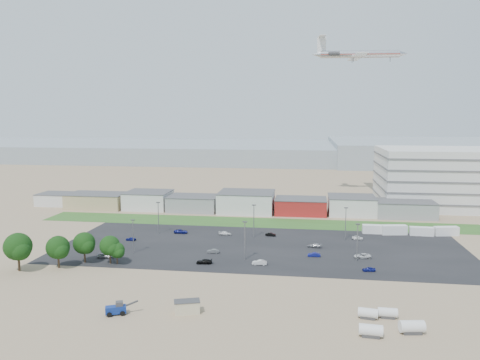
% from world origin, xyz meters
% --- Properties ---
extents(ground, '(700.00, 700.00, 0.00)m').
position_xyz_m(ground, '(0.00, 0.00, 0.00)').
color(ground, '#957B5F').
rests_on(ground, ground).
extents(parking_lot, '(120.00, 50.00, 0.01)m').
position_xyz_m(parking_lot, '(5.00, 20.00, 0.01)').
color(parking_lot, black).
rests_on(parking_lot, ground).
extents(grass_strip, '(160.00, 16.00, 0.02)m').
position_xyz_m(grass_strip, '(0.00, 52.00, 0.01)').
color(grass_strip, '#2F5821').
rests_on(grass_strip, ground).
extents(hills_backdrop, '(700.00, 200.00, 9.00)m').
position_xyz_m(hills_backdrop, '(40.00, 315.00, 4.50)').
color(hills_backdrop, gray).
rests_on(hills_backdrop, ground).
extents(building_row, '(170.00, 20.00, 8.00)m').
position_xyz_m(building_row, '(-17.00, 71.00, 4.00)').
color(building_row, silver).
rests_on(building_row, ground).
extents(parking_garage, '(80.00, 40.00, 25.00)m').
position_xyz_m(parking_garage, '(90.00, 95.00, 12.50)').
color(parking_garage, silver).
rests_on(parking_garage, ground).
extents(portable_shed, '(5.66, 4.07, 2.57)m').
position_xyz_m(portable_shed, '(-4.98, -29.32, 1.28)').
color(portable_shed, beige).
rests_on(portable_shed, ground).
extents(telehandler, '(6.68, 4.40, 2.65)m').
position_xyz_m(telehandler, '(-18.63, -32.10, 1.32)').
color(telehandler, navy).
rests_on(telehandler, ground).
extents(storage_tank_nw, '(3.98, 2.44, 2.24)m').
position_xyz_m(storage_tank_nw, '(30.24, -26.84, 1.12)').
color(storage_tank_nw, silver).
rests_on(storage_tank_nw, ground).
extents(storage_tank_ne, '(3.71, 1.96, 2.18)m').
position_xyz_m(storage_tank_ne, '(34.03, -26.02, 1.09)').
color(storage_tank_ne, silver).
rests_on(storage_tank_ne, ground).
extents(storage_tank_sw, '(4.28, 2.41, 2.47)m').
position_xyz_m(storage_tank_sw, '(29.76, -34.52, 1.24)').
color(storage_tank_sw, silver).
rests_on(storage_tank_sw, ground).
extents(storage_tank_se, '(4.65, 2.85, 2.62)m').
position_xyz_m(storage_tank_se, '(37.23, -32.14, 1.31)').
color(storage_tank_se, silver).
rests_on(storage_tank_se, ground).
extents(box_trailer_a, '(7.65, 2.40, 2.87)m').
position_xyz_m(box_trailer_a, '(40.68, 41.43, 1.43)').
color(box_trailer_a, silver).
rests_on(box_trailer_a, ground).
extents(box_trailer_b, '(8.56, 3.91, 3.09)m').
position_xyz_m(box_trailer_b, '(46.99, 40.94, 1.55)').
color(box_trailer_b, silver).
rests_on(box_trailer_b, ground).
extents(box_trailer_c, '(7.54, 2.64, 2.79)m').
position_xyz_m(box_trailer_c, '(55.67, 40.84, 1.40)').
color(box_trailer_c, silver).
rests_on(box_trailer_c, ground).
extents(box_trailer_d, '(8.13, 3.87, 2.93)m').
position_xyz_m(box_trailer_d, '(63.64, 41.97, 1.46)').
color(box_trailer_d, silver).
rests_on(box_trailer_d, ground).
extents(tree_far_left, '(7.39, 7.39, 11.09)m').
position_xyz_m(tree_far_left, '(-53.34, -10.52, 5.55)').
color(tree_far_left, black).
rests_on(tree_far_left, ground).
extents(tree_left, '(6.35, 6.35, 9.52)m').
position_xyz_m(tree_left, '(-44.74, -6.85, 4.76)').
color(tree_left, black).
rests_on(tree_left, ground).
extents(tree_mid, '(6.21, 6.21, 9.32)m').
position_xyz_m(tree_mid, '(-40.17, -1.66, 4.66)').
color(tree_mid, black).
rests_on(tree_mid, ground).
extents(tree_right, '(5.70, 5.70, 8.55)m').
position_xyz_m(tree_right, '(-33.05, -1.58, 4.27)').
color(tree_right, black).
rests_on(tree_right, ground).
extents(tree_near, '(4.42, 4.42, 6.63)m').
position_xyz_m(tree_near, '(-31.06, -1.80, 3.32)').
color(tree_near, black).
rests_on(tree_near, ground).
extents(lightpole_front_l, '(1.13, 0.47, 9.64)m').
position_xyz_m(lightpole_front_l, '(-30.56, 8.85, 4.82)').
color(lightpole_front_l, slate).
rests_on(lightpole_front_l, ground).
extents(lightpole_front_m, '(1.24, 0.52, 10.57)m').
position_xyz_m(lightpole_front_m, '(1.77, 7.00, 5.29)').
color(lightpole_front_m, slate).
rests_on(lightpole_front_m, ground).
extents(lightpole_front_r, '(1.22, 0.51, 10.34)m').
position_xyz_m(lightpole_front_r, '(31.80, 9.60, 5.17)').
color(lightpole_front_r, slate).
rests_on(lightpole_front_r, ground).
extents(lightpole_back_l, '(1.24, 0.52, 10.54)m').
position_xyz_m(lightpole_back_l, '(-30.47, 31.51, 5.27)').
color(lightpole_back_l, slate).
rests_on(lightpole_back_l, ground).
extents(lightpole_back_m, '(1.25, 0.52, 10.59)m').
position_xyz_m(lightpole_back_m, '(1.48, 31.21, 5.30)').
color(lightpole_back_m, slate).
rests_on(lightpole_back_m, ground).
extents(lightpole_back_r, '(1.22, 0.51, 10.34)m').
position_xyz_m(lightpole_back_r, '(30.50, 32.00, 5.17)').
color(lightpole_back_r, slate).
rests_on(lightpole_back_r, ground).
extents(airliner, '(45.49, 32.56, 12.89)m').
position_xyz_m(airliner, '(41.14, 110.77, 67.05)').
color(airliner, silver).
extents(parked_car_0, '(4.85, 2.69, 1.28)m').
position_xyz_m(parked_car_0, '(33.64, 12.81, 0.64)').
color(parked_car_0, silver).
rests_on(parked_car_0, ground).
extents(parked_car_1, '(3.57, 1.39, 1.16)m').
position_xyz_m(parked_car_1, '(20.49, 12.28, 0.58)').
color(parked_car_1, navy).
rests_on(parked_car_1, ground).
extents(parked_car_2, '(3.37, 1.68, 1.10)m').
position_xyz_m(parked_car_2, '(33.98, 1.63, 0.55)').
color(parked_car_2, navy).
rests_on(parked_car_2, ground).
extents(parked_car_3, '(4.35, 2.12, 1.22)m').
position_xyz_m(parked_car_3, '(-8.39, 1.77, 0.61)').
color(parked_car_3, black).
rests_on(parked_car_3, ground).
extents(parked_car_4, '(3.49, 1.29, 1.14)m').
position_xyz_m(parked_car_4, '(-7.98, 11.66, 0.57)').
color(parked_car_4, '#595B5E').
rests_on(parked_car_4, ground).
extents(parked_car_5, '(3.33, 1.64, 1.09)m').
position_xyz_m(parked_car_5, '(-36.26, 21.31, 0.55)').
color(parked_car_5, navy).
rests_on(parked_car_5, ground).
extents(parked_car_6, '(4.17, 1.84, 1.19)m').
position_xyz_m(parked_car_6, '(-8.08, 32.09, 0.59)').
color(parked_car_6, silver).
rests_on(parked_car_6, ground).
extents(parked_car_8, '(3.69, 1.87, 1.20)m').
position_xyz_m(parked_car_8, '(34.43, 32.70, 0.60)').
color(parked_car_8, silver).
rests_on(parked_car_8, ground).
extents(parked_car_9, '(4.59, 2.19, 1.26)m').
position_xyz_m(parked_car_9, '(-23.15, 32.48, 0.63)').
color(parked_car_9, navy).
rests_on(parked_car_9, ground).
extents(parked_car_10, '(4.58, 2.02, 1.31)m').
position_xyz_m(parked_car_10, '(-36.37, 2.75, 0.65)').
color(parked_car_10, '#A5A5AA').
rests_on(parked_car_10, ground).
extents(parked_car_11, '(3.44, 1.48, 1.10)m').
position_xyz_m(parked_car_11, '(6.81, 33.00, 0.55)').
color(parked_car_11, black).
rests_on(parked_car_11, ground).
extents(parked_car_12, '(4.34, 2.11, 1.22)m').
position_xyz_m(parked_car_12, '(20.69, 21.53, 0.61)').
color(parked_car_12, '#A5A5AA').
rests_on(parked_car_12, ground).
extents(parked_car_13, '(3.90, 1.45, 1.27)m').
position_xyz_m(parked_car_13, '(6.20, 2.98, 0.64)').
color(parked_car_13, silver).
rests_on(parked_car_13, ground).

